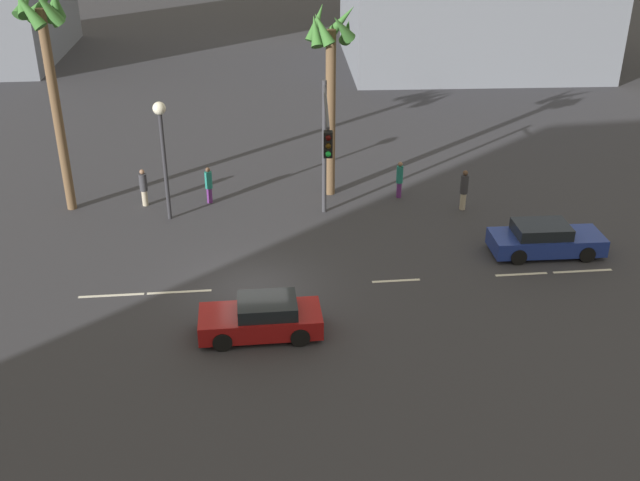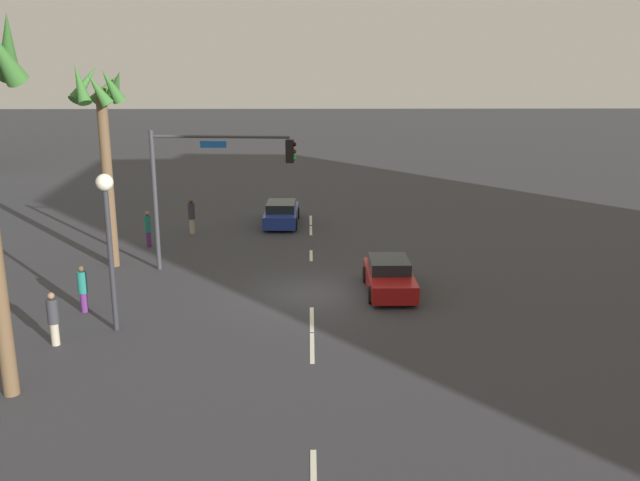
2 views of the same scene
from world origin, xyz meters
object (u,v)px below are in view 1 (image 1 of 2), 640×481
Objects in this scene: pedestrian_0 at (400,178)px; palm_tree_0 at (331,59)px; streetlamp at (162,137)px; pedestrian_1 at (464,189)px; car_0 at (262,318)px; palm_tree_1 at (45,42)px; car_1 at (545,240)px; pedestrian_2 at (209,184)px; traffic_signal at (326,139)px; pedestrian_3 at (144,187)px.

palm_tree_0 is (-3.21, 0.87, 5.47)m from pedestrian_0.
streetlamp is at bearing -172.88° from pedestrian_0.
pedestrian_1 is at bearing -32.59° from pedestrian_0.
car_0 is 15.69m from palm_tree_1.
car_1 is at bearing -66.03° from pedestrian_1.
pedestrian_1 is 1.09× the size of pedestrian_2.
palm_tree_1 is (-15.25, 0.24, 6.63)m from pedestrian_0.
traffic_signal is (2.96, 7.60, 3.57)m from car_0.
palm_tree_0 is at bearing 72.92° from car_0.
pedestrian_1 is 14.67m from pedestrian_3.
car_0 is 0.76× the size of streetlamp.
palm_tree_1 is (-8.39, 11.27, 6.98)m from car_0.
pedestrian_0 is 8.94m from pedestrian_2.
pedestrian_0 is 16.63m from palm_tree_1.
pedestrian_0 reaches higher than pedestrian_3.
pedestrian_0 is at bearing -0.90° from palm_tree_1.
palm_tree_1 is at bearing 161.07° from streetlamp.
palm_tree_0 is 0.88× the size of palm_tree_1.
traffic_signal reaches higher than pedestrian_0.
palm_tree_1 reaches higher than pedestrian_3.
pedestrian_1 is 19.15m from palm_tree_1.
pedestrian_2 is (1.73, 1.63, -2.89)m from streetlamp.
pedestrian_2 is at bearing 0.61° from pedestrian_3.
pedestrian_1 is 0.19× the size of palm_tree_1.
streetlamp reaches higher than car_1.
palm_tree_0 is (5.73, 0.57, 5.51)m from pedestrian_2.
pedestrian_0 is (6.86, 11.03, 0.35)m from car_0.
streetlamp reaches higher than pedestrian_3.
pedestrian_2 is (-8.94, 0.29, -0.03)m from pedestrian_0.
pedestrian_3 is 0.18× the size of palm_tree_1.
pedestrian_1 is (2.63, -1.68, 0.05)m from pedestrian_0.
pedestrian_1 is 8.37m from palm_tree_0.
streetlamp is at bearing 111.41° from car_0.
car_0 is 0.40× the size of palm_tree_1.
palm_tree_1 reaches higher than car_0.
pedestrian_2 is at bearing 43.27° from streetlamp.
car_1 is 9.75m from traffic_signal.
car_1 is 22.13m from palm_tree_1.
car_1 is at bearing -25.91° from pedestrian_2.
traffic_signal is 9.40m from pedestrian_3.
palm_tree_0 is at bearing 164.90° from pedestrian_0.
palm_tree_0 reaches higher than pedestrian_2.
car_0 is 11.52m from pedestrian_2.
pedestrian_3 reaches higher than pedestrian_2.
pedestrian_3 is at bearing 178.74° from pedestrian_0.
pedestrian_0 is at bearing -1.26° from pedestrian_3.
pedestrian_2 is 0.17× the size of palm_tree_1.
palm_tree_0 is at bearing 5.69° from pedestrian_2.
pedestrian_2 reaches higher than car_0.
car_0 is 13.33m from pedestrian_1.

